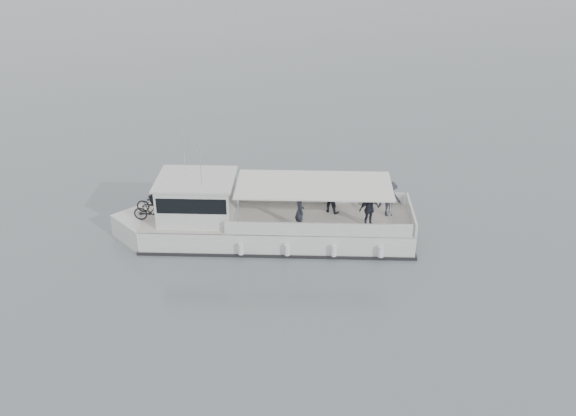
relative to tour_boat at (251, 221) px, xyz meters
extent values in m
plane|color=#535C62|center=(6.18, 1.81, -0.98)|extent=(1400.00, 1400.00, 0.00)
cube|color=white|center=(1.18, -0.39, -0.51)|extent=(12.90, 7.02, 1.35)
cube|color=white|center=(-4.75, 1.54, -0.51)|extent=(3.22, 3.22, 1.35)
cube|color=beige|center=(1.18, -0.39, 0.16)|extent=(12.90, 7.02, 0.06)
cube|color=black|center=(1.18, -0.39, -0.93)|extent=(13.14, 7.20, 0.19)
cube|color=white|center=(3.46, 0.56, 0.47)|extent=(7.95, 2.67, 0.62)
cube|color=white|center=(2.47, -2.49, 0.47)|extent=(7.95, 2.67, 0.62)
cube|color=white|center=(7.07, -2.29, 0.47)|extent=(1.13, 3.20, 0.62)
cube|color=white|center=(-2.38, 0.77, 1.10)|extent=(4.03, 3.70, 1.87)
cube|color=black|center=(-3.91, 1.27, 1.26)|extent=(1.36, 2.65, 1.20)
cube|color=black|center=(-2.38, 0.77, 1.41)|extent=(3.85, 3.67, 0.73)
cube|color=white|center=(-2.38, 0.77, 2.09)|extent=(4.30, 3.96, 0.10)
cube|color=white|center=(2.77, -0.90, 1.88)|extent=(7.69, 5.15, 0.08)
cylinder|color=silver|center=(-0.85, -1.26, 1.02)|extent=(0.08, 0.08, 1.72)
cylinder|color=silver|center=(0.05, 1.51, 1.02)|extent=(0.08, 0.08, 1.72)
cylinder|color=silver|center=(5.49, -3.31, 1.02)|extent=(0.08, 0.08, 1.72)
cylinder|color=silver|center=(6.38, -0.54, 1.02)|extent=(0.08, 0.08, 1.72)
cylinder|color=silver|center=(-2.68, 1.85, 3.44)|extent=(0.04, 0.04, 2.71)
cylinder|color=silver|center=(-2.21, -0.05, 3.23)|extent=(0.04, 0.04, 2.29)
cylinder|color=white|center=(-0.87, -1.65, -0.46)|extent=(0.31, 0.31, 0.52)
cylinder|color=white|center=(1.11, -2.29, -0.46)|extent=(0.31, 0.31, 0.52)
cylinder|color=white|center=(3.09, -2.93, -0.46)|extent=(0.31, 0.31, 0.52)
cylinder|color=white|center=(5.07, -3.57, -0.46)|extent=(0.31, 0.31, 0.52)
imported|color=black|center=(-4.23, 1.81, 0.63)|extent=(1.89, 1.14, 0.94)
imported|color=black|center=(-4.49, 1.01, 0.66)|extent=(1.71, 0.95, 0.99)
imported|color=#292D37|center=(1.89, -1.60, 1.04)|extent=(0.43, 0.64, 1.75)
imported|color=#292D37|center=(3.78, -0.46, 1.04)|extent=(1.07, 1.07, 1.75)
imported|color=#292D37|center=(4.95, -2.26, 1.04)|extent=(1.09, 0.62, 1.75)
imported|color=#292D37|center=(6.26, -1.59, 1.04)|extent=(1.14, 0.68, 1.75)
camera|label=1|loc=(-5.58, -25.98, 14.20)|focal=40.00mm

